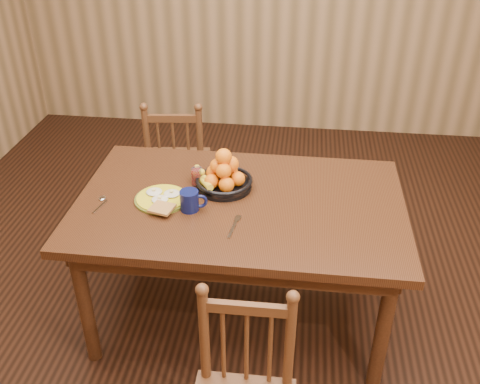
# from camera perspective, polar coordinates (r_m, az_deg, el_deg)

# --- Properties ---
(room) EXTENTS (4.52, 5.02, 2.72)m
(room) POSITION_cam_1_polar(r_m,az_deg,el_deg) (2.34, 0.00, 11.49)
(room) COLOR black
(room) RESTS_ON ground
(dining_table) EXTENTS (1.60, 1.00, 0.75)m
(dining_table) POSITION_cam_1_polar(r_m,az_deg,el_deg) (2.66, 0.00, -2.47)
(dining_table) COLOR black
(dining_table) RESTS_ON ground
(chair_far) EXTENTS (0.45, 0.43, 0.89)m
(chair_far) POSITION_cam_1_polar(r_m,az_deg,el_deg) (3.62, -6.62, 3.12)
(chair_far) COLOR #4A2C16
(chair_far) RESTS_ON ground
(breakfast_plate) EXTENTS (0.26, 0.30, 0.04)m
(breakfast_plate) POSITION_cam_1_polar(r_m,az_deg,el_deg) (2.64, -8.36, -0.71)
(breakfast_plate) COLOR #59601E
(breakfast_plate) RESTS_ON dining_table
(fork) EXTENTS (0.04, 0.18, 0.00)m
(fork) POSITION_cam_1_polar(r_m,az_deg,el_deg) (2.44, -0.60, -3.54)
(fork) COLOR silver
(fork) RESTS_ON dining_table
(spoon) EXTENTS (0.05, 0.16, 0.01)m
(spoon) POSITION_cam_1_polar(r_m,az_deg,el_deg) (2.69, -14.55, -0.92)
(spoon) COLOR silver
(spoon) RESTS_ON dining_table
(coffee_mug) EXTENTS (0.13, 0.09, 0.10)m
(coffee_mug) POSITION_cam_1_polar(r_m,az_deg,el_deg) (2.53, -5.32, -0.91)
(coffee_mug) COLOR #0B103E
(coffee_mug) RESTS_ON dining_table
(juice_glass) EXTENTS (0.06, 0.06, 0.09)m
(juice_glass) POSITION_cam_1_polar(r_m,az_deg,el_deg) (2.74, -4.59, 1.61)
(juice_glass) COLOR silver
(juice_glass) RESTS_ON dining_table
(fruit_bowl) EXTENTS (0.32, 0.29, 0.22)m
(fruit_bowl) POSITION_cam_1_polar(r_m,az_deg,el_deg) (2.69, -1.82, 1.64)
(fruit_bowl) COLOR black
(fruit_bowl) RESTS_ON dining_table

